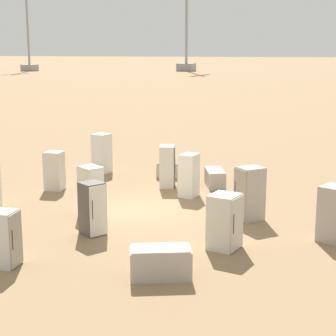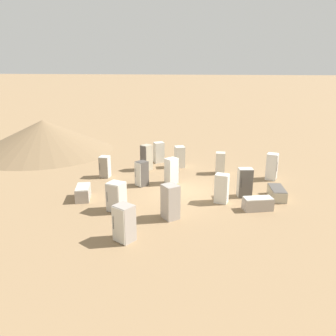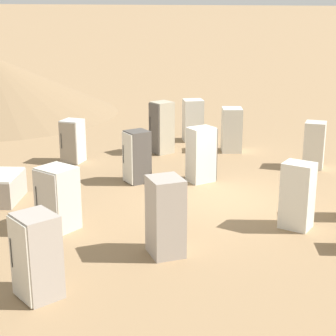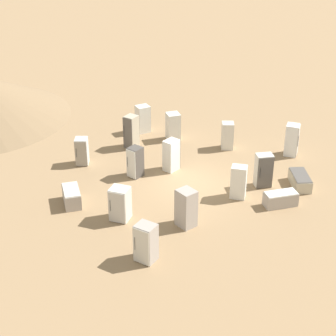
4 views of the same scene
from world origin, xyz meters
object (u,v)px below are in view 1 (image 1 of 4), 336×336
at_px(discarded_fridge_4, 167,166).
at_px(discarded_fridge_15, 93,209).
at_px(discarded_fridge_11, 177,170).
at_px(discarded_fridge_13, 91,191).
at_px(power_pylon_1, 186,30).
at_px(discarded_fridge_6, 161,263).
at_px(discarded_fridge_10, 225,222).
at_px(discarded_fridge_14, 215,178).
at_px(discarded_fridge_7, 334,214).
at_px(discarded_fridge_8, 4,239).
at_px(discarded_fridge_9, 250,194).
at_px(discarded_fridge_12, 189,175).
at_px(power_pylon_2, 28,37).
at_px(discarded_fridge_0, 54,171).
at_px(discarded_fridge_5, 102,153).

relative_size(discarded_fridge_4, discarded_fridge_15, 1.06).
bearing_deg(discarded_fridge_11, discarded_fridge_13, -18.45).
height_order(discarded_fridge_13, discarded_fridge_15, discarded_fridge_13).
height_order(power_pylon_1, discarded_fridge_6, power_pylon_1).
distance_m(discarded_fridge_6, discarded_fridge_10, 2.66).
distance_m(discarded_fridge_4, discarded_fridge_13, 4.68).
relative_size(discarded_fridge_10, discarded_fridge_14, 0.93).
height_order(discarded_fridge_7, discarded_fridge_8, discarded_fridge_7).
relative_size(discarded_fridge_7, discarded_fridge_9, 0.94).
height_order(discarded_fridge_9, discarded_fridge_12, discarded_fridge_9).
distance_m(power_pylon_1, discarded_fridge_7, 135.92).
bearing_deg(discarded_fridge_6, power_pylon_2, -169.27).
bearing_deg(discarded_fridge_0, discarded_fridge_6, -141.66).
relative_size(discarded_fridge_4, discarded_fridge_8, 1.16).
bearing_deg(discarded_fridge_4, discarded_fridge_10, 14.50).
bearing_deg(discarded_fridge_10, power_pylon_1, -150.74).
distance_m(discarded_fridge_5, discarded_fridge_8, 11.02).
bearing_deg(discarded_fridge_13, discarded_fridge_12, -0.95).
relative_size(discarded_fridge_5, discarded_fridge_13, 1.06).
bearing_deg(power_pylon_1, discarded_fridge_14, -159.53).
relative_size(discarded_fridge_4, discarded_fridge_7, 1.04).
xyz_separation_m(discarded_fridge_8, discarded_fridge_10, (3.25, -4.73, 0.04)).
bearing_deg(discarded_fridge_7, power_pylon_2, -119.91).
distance_m(power_pylon_2, discarded_fridge_10, 143.54).
bearing_deg(discarded_fridge_6, discarded_fridge_9, 145.45).
height_order(discarded_fridge_4, discarded_fridge_6, discarded_fridge_4).
height_order(discarded_fridge_4, discarded_fridge_13, discarded_fridge_4).
bearing_deg(discarded_fridge_14, discarded_fridge_4, 1.02).
distance_m(discarded_fridge_0, discarded_fridge_9, 7.99).
bearing_deg(discarded_fridge_6, discarded_fridge_11, 173.07).
relative_size(discarded_fridge_6, discarded_fridge_9, 0.94).
xyz_separation_m(discarded_fridge_4, discarded_fridge_9, (-3.12, -4.05, 0.03)).
distance_m(power_pylon_1, discarded_fridge_6, 138.64).
distance_m(discarded_fridge_7, discarded_fridge_11, 9.26).
distance_m(discarded_fridge_10, discarded_fridge_14, 7.25).
distance_m(discarded_fridge_13, discarded_fridge_14, 6.03).
height_order(power_pylon_2, discarded_fridge_14, power_pylon_2).
relative_size(discarded_fridge_4, discarded_fridge_5, 0.95).
xyz_separation_m(power_pylon_2, discarded_fridge_6, (-116.31, -86.24, -8.56)).
xyz_separation_m(power_pylon_1, discarded_fridge_10, (-127.66, -47.46, -9.98)).
bearing_deg(discarded_fridge_12, discarded_fridge_9, -122.24).
distance_m(discarded_fridge_7, discarded_fridge_13, 7.57).
bearing_deg(power_pylon_2, discarded_fridge_15, -143.90).
distance_m(discarded_fridge_11, discarded_fridge_12, 3.29).
height_order(power_pylon_1, discarded_fridge_4, power_pylon_1).
bearing_deg(discarded_fridge_11, power_pylon_2, -155.55).
distance_m(discarded_fridge_11, discarded_fridge_15, 8.02).
xyz_separation_m(discarded_fridge_10, discarded_fridge_14, (6.83, 2.37, -0.42)).
bearing_deg(discarded_fridge_10, discarded_fridge_5, -124.77).
relative_size(discarded_fridge_0, discarded_fridge_14, 0.92).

